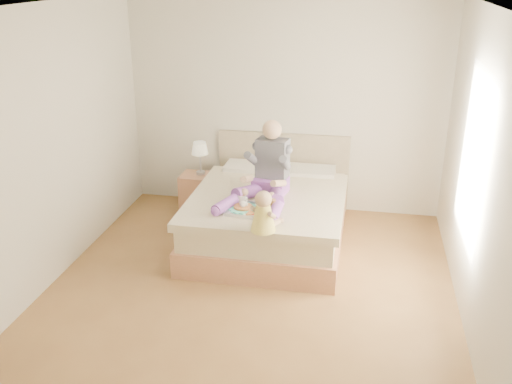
% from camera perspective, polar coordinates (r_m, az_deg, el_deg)
% --- Properties ---
extents(room, '(4.02, 4.22, 2.71)m').
position_cam_1_polar(room, '(5.22, 0.42, 5.04)').
color(room, brown).
rests_on(room, ground).
extents(bed, '(1.70, 2.18, 1.00)m').
position_cam_1_polar(bed, '(6.64, 1.43, -2.13)').
color(bed, '#A56F4D').
rests_on(bed, ground).
extents(nightstand, '(0.41, 0.37, 0.50)m').
position_cam_1_polar(nightstand, '(7.45, -5.86, -0.06)').
color(nightstand, '#A56F4D').
rests_on(nightstand, ground).
extents(lamp, '(0.21, 0.21, 0.43)m').
position_cam_1_polar(lamp, '(7.26, -5.64, 4.20)').
color(lamp, silver).
rests_on(lamp, nightstand).
extents(adult, '(0.73, 1.09, 0.86)m').
position_cam_1_polar(adult, '(6.25, 1.09, 1.68)').
color(adult, '#763D98').
rests_on(adult, bed).
extents(tray, '(0.53, 0.44, 0.14)m').
position_cam_1_polar(tray, '(5.95, -0.37, -1.66)').
color(tray, silver).
rests_on(tray, bed).
extents(baby, '(0.32, 0.36, 0.41)m').
position_cam_1_polar(baby, '(5.49, 0.80, -2.24)').
color(baby, '#E2D047').
rests_on(baby, bed).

